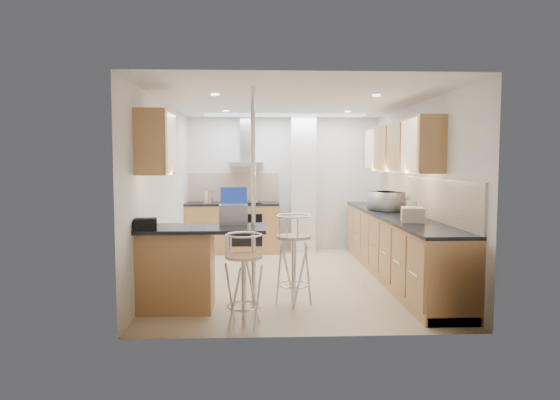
{
  "coord_description": "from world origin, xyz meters",
  "views": [
    {
      "loc": [
        -0.47,
        -7.03,
        1.67
      ],
      "look_at": [
        -0.16,
        0.2,
        1.11
      ],
      "focal_mm": 32.0,
      "sensor_mm": 36.0,
      "label": 1
    }
  ],
  "objects_px": {
    "laptop": "(233,214)",
    "bread_bin": "(412,215)",
    "microwave": "(386,201)",
    "bar_stool_end": "(294,260)",
    "bar_stool_near": "(244,280)"
  },
  "relations": [
    {
      "from": "bar_stool_near",
      "to": "bar_stool_end",
      "type": "height_order",
      "value": "bar_stool_end"
    },
    {
      "from": "laptop",
      "to": "bar_stool_end",
      "type": "bearing_deg",
      "value": -11.07
    },
    {
      "from": "laptop",
      "to": "bar_stool_near",
      "type": "distance_m",
      "value": 1.07
    },
    {
      "from": "bar_stool_end",
      "to": "bar_stool_near",
      "type": "bearing_deg",
      "value": 170.23
    },
    {
      "from": "laptop",
      "to": "bar_stool_end",
      "type": "distance_m",
      "value": 0.88
    },
    {
      "from": "laptop",
      "to": "bar_stool_end",
      "type": "relative_size",
      "value": 0.31
    },
    {
      "from": "bar_stool_end",
      "to": "microwave",
      "type": "bearing_deg",
      "value": -14.84
    },
    {
      "from": "bar_stool_end",
      "to": "bread_bin",
      "type": "distance_m",
      "value": 1.63
    },
    {
      "from": "microwave",
      "to": "bar_stool_near",
      "type": "relative_size",
      "value": 0.55
    },
    {
      "from": "laptop",
      "to": "bar_stool_end",
      "type": "xyz_separation_m",
      "value": [
        0.7,
        -0.1,
        -0.52
      ]
    },
    {
      "from": "laptop",
      "to": "bread_bin",
      "type": "relative_size",
      "value": 0.97
    },
    {
      "from": "microwave",
      "to": "bar_stool_end",
      "type": "relative_size",
      "value": 0.49
    },
    {
      "from": "bar_stool_near",
      "to": "bar_stool_end",
      "type": "xyz_separation_m",
      "value": [
        0.55,
        0.78,
        0.05
      ]
    },
    {
      "from": "microwave",
      "to": "bread_bin",
      "type": "height_order",
      "value": "microwave"
    },
    {
      "from": "bar_stool_end",
      "to": "bread_bin",
      "type": "xyz_separation_m",
      "value": [
        1.51,
        0.39,
        0.48
      ]
    }
  ]
}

